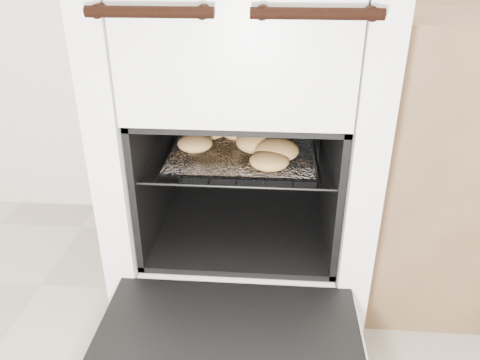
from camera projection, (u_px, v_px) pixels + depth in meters
The scene contains 5 objects.
stove at pixel (244, 138), 1.33m from camera, with size 0.65×0.73×1.00m.
oven_door at pixel (226, 360), 0.96m from camera, with size 0.59×0.46×0.04m.
oven_rack at pixel (242, 150), 1.27m from camera, with size 0.48×0.46×0.01m.
foil_sheet at pixel (242, 151), 1.25m from camera, with size 0.37×0.33×0.01m, color white.
baked_rolls at pixel (246, 142), 1.23m from camera, with size 0.34×0.33×0.06m.
Camera 1 is at (0.06, -0.11, 0.98)m, focal length 35.00 mm.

